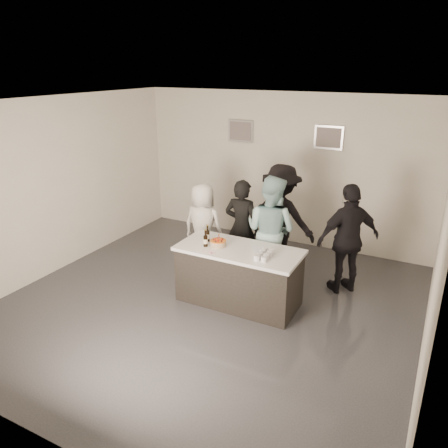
# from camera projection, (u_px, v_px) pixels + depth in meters

# --- Properties ---
(floor) EXTENTS (6.00, 6.00, 0.00)m
(floor) POSITION_uv_depth(u_px,v_px,m) (209.00, 304.00, 6.73)
(floor) COLOR #3D3D42
(floor) RESTS_ON ground
(ceiling) EXTENTS (6.00, 6.00, 0.00)m
(ceiling) POSITION_uv_depth(u_px,v_px,m) (206.00, 103.00, 5.69)
(ceiling) COLOR white
(wall_back) EXTENTS (6.00, 0.04, 3.00)m
(wall_back) POSITION_uv_depth(u_px,v_px,m) (282.00, 169.00, 8.71)
(wall_back) COLOR silver
(wall_back) RESTS_ON ground
(wall_front) EXTENTS (6.00, 0.04, 3.00)m
(wall_front) POSITION_uv_depth(u_px,v_px,m) (35.00, 311.00, 3.71)
(wall_front) COLOR silver
(wall_front) RESTS_ON ground
(wall_left) EXTENTS (0.04, 6.00, 3.00)m
(wall_left) POSITION_uv_depth(u_px,v_px,m) (56.00, 186.00, 7.51)
(wall_left) COLOR silver
(wall_left) RESTS_ON ground
(wall_right) EXTENTS (0.04, 6.00, 3.00)m
(wall_right) POSITION_uv_depth(u_px,v_px,m) (439.00, 251.00, 4.92)
(wall_right) COLOR silver
(wall_right) RESTS_ON ground
(picture_left) EXTENTS (0.54, 0.04, 0.44)m
(picture_left) POSITION_uv_depth(u_px,v_px,m) (241.00, 131.00, 8.83)
(picture_left) COLOR #B2B2B7
(picture_left) RESTS_ON wall_back
(picture_right) EXTENTS (0.54, 0.04, 0.44)m
(picture_right) POSITION_uv_depth(u_px,v_px,m) (329.00, 137.00, 8.06)
(picture_right) COLOR #B2B2B7
(picture_right) RESTS_ON wall_back
(bar_counter) EXTENTS (1.86, 0.86, 0.90)m
(bar_counter) POSITION_uv_depth(u_px,v_px,m) (239.00, 276.00, 6.63)
(bar_counter) COLOR white
(bar_counter) RESTS_ON ground
(cake) EXTENTS (0.24, 0.24, 0.08)m
(cake) POSITION_uv_depth(u_px,v_px,m) (218.00, 244.00, 6.56)
(cake) COLOR orange
(cake) RESTS_ON bar_counter
(beer_bottle_a) EXTENTS (0.07, 0.07, 0.26)m
(beer_bottle_a) POSITION_uv_depth(u_px,v_px,m) (208.00, 233.00, 6.70)
(beer_bottle_a) COLOR black
(beer_bottle_a) RESTS_ON bar_counter
(beer_bottle_b) EXTENTS (0.07, 0.07, 0.26)m
(beer_bottle_b) POSITION_uv_depth(u_px,v_px,m) (205.00, 238.00, 6.52)
(beer_bottle_b) COLOR black
(beer_bottle_b) RESTS_ON bar_counter
(tumbler_cluster) EXTENTS (0.19, 0.40, 0.08)m
(tumbler_cluster) POSITION_uv_depth(u_px,v_px,m) (265.00, 254.00, 6.19)
(tumbler_cluster) COLOR orange
(tumbler_cluster) RESTS_ON bar_counter
(candles) EXTENTS (0.24, 0.08, 0.01)m
(candles) POSITION_uv_depth(u_px,v_px,m) (207.00, 252.00, 6.35)
(candles) COLOR pink
(candles) RESTS_ON bar_counter
(person_main_black) EXTENTS (0.63, 0.43, 1.69)m
(person_main_black) POSITION_uv_depth(u_px,v_px,m) (242.00, 227.00, 7.48)
(person_main_black) COLOR black
(person_main_black) RESTS_ON ground
(person_main_blue) EXTENTS (1.01, 0.85, 1.84)m
(person_main_blue) POSITION_uv_depth(u_px,v_px,m) (271.00, 231.00, 7.11)
(person_main_blue) COLOR #A1D0D3
(person_main_blue) RESTS_ON ground
(person_guest_left) EXTENTS (0.78, 0.53, 1.55)m
(person_guest_left) POSITION_uv_depth(u_px,v_px,m) (203.00, 226.00, 7.75)
(person_guest_left) COLOR white
(person_guest_left) RESTS_ON ground
(person_guest_right) EXTENTS (1.07, 1.03, 1.79)m
(person_guest_right) POSITION_uv_depth(u_px,v_px,m) (348.00, 239.00, 6.85)
(person_guest_right) COLOR black
(person_guest_right) RESTS_ON ground
(person_guest_back) EXTENTS (1.25, 0.74, 1.90)m
(person_guest_back) POSITION_uv_depth(u_px,v_px,m) (280.00, 218.00, 7.59)
(person_guest_back) COLOR black
(person_guest_back) RESTS_ON ground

